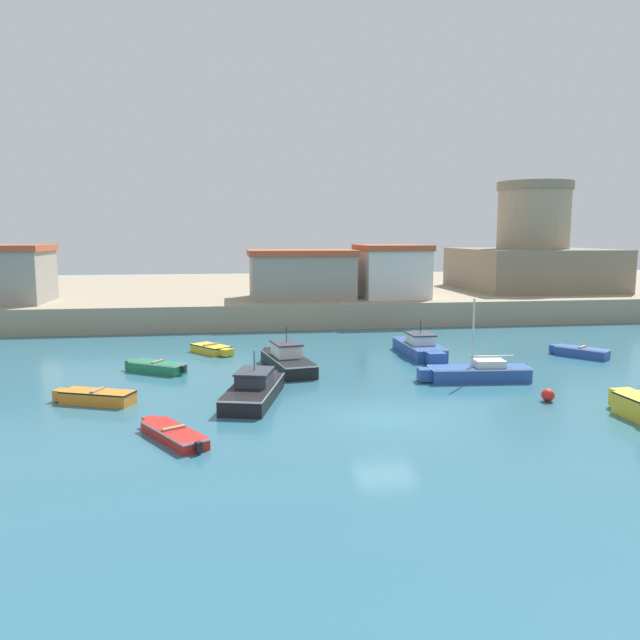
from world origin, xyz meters
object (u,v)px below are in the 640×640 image
(motorboat_black_8, at_px, (287,360))
(harbor_shed_near_wharf, at_px, (4,274))
(harbor_shed_far_end, at_px, (391,271))
(harbor_shed_mid_row, at_px, (301,274))
(mooring_buoy, at_px, (548,395))
(motorboat_black_3, at_px, (254,389))
(sailboat_blue_7, at_px, (477,372))
(dinghy_yellow_6, at_px, (212,349))
(motorboat_blue_4, at_px, (420,347))
(dinghy_blue_5, at_px, (580,352))
(dinghy_green_0, at_px, (156,367))
(dinghy_red_9, at_px, (173,433))
(dinghy_orange_1, at_px, (96,396))
(fortress, at_px, (532,255))

(motorboat_black_8, height_order, harbor_shed_near_wharf, harbor_shed_near_wharf)
(harbor_shed_far_end, bearing_deg, harbor_shed_mid_row, -179.60)
(mooring_buoy, distance_m, harbor_shed_near_wharf, 42.41)
(motorboat_black_3, distance_m, mooring_buoy, 13.33)
(sailboat_blue_7, xyz_separation_m, harbor_shed_near_wharf, (-30.32, 23.36, 3.91))
(dinghy_yellow_6, bearing_deg, motorboat_blue_4, -12.44)
(dinghy_blue_5, bearing_deg, harbor_shed_near_wharf, 154.94)
(mooring_buoy, xyz_separation_m, harbor_shed_mid_row, (-7.90, 27.73, 3.82))
(dinghy_green_0, relative_size, dinghy_yellow_6, 1.08)
(dinghy_red_9, height_order, mooring_buoy, mooring_buoy)
(dinghy_orange_1, height_order, mooring_buoy, dinghy_orange_1)
(sailboat_blue_7, xyz_separation_m, fortress, (17.68, 29.01, 4.95))
(sailboat_blue_7, relative_size, motorboat_black_8, 0.90)
(dinghy_red_9, bearing_deg, sailboat_blue_7, 25.88)
(mooring_buoy, bearing_deg, dinghy_orange_1, 172.35)
(dinghy_green_0, bearing_deg, motorboat_black_3, -52.29)
(dinghy_orange_1, height_order, fortress, fortress)
(dinghy_blue_5, height_order, harbor_shed_far_end, harbor_shed_far_end)
(dinghy_yellow_6, distance_m, mooring_buoy, 20.72)
(harbor_shed_far_end, bearing_deg, motorboat_black_3, -117.38)
(dinghy_green_0, xyz_separation_m, harbor_shed_near_wharf, (-13.72, 18.90, 4.04))
(sailboat_blue_7, distance_m, fortress, 34.33)
(dinghy_green_0, distance_m, motorboat_black_3, 8.25)
(mooring_buoy, bearing_deg, sailboat_blue_7, 110.19)
(motorboat_black_3, bearing_deg, motorboat_black_8, 71.47)
(motorboat_black_8, bearing_deg, dinghy_green_0, 177.95)
(dinghy_blue_5, height_order, harbor_shed_mid_row, harbor_shed_mid_row)
(motorboat_black_8, distance_m, harbor_shed_mid_row, 19.81)
(sailboat_blue_7, relative_size, fortress, 0.43)
(motorboat_black_3, relative_size, dinghy_red_9, 1.66)
(mooring_buoy, height_order, fortress, fortress)
(motorboat_black_8, bearing_deg, motorboat_blue_4, 17.25)
(motorboat_blue_4, relative_size, sailboat_blue_7, 1.05)
(dinghy_orange_1, xyz_separation_m, fortress, (36.29, 30.58, 5.08))
(dinghy_green_0, relative_size, fortress, 0.26)
(dinghy_red_9, relative_size, harbor_shed_near_wharf, 0.57)
(motorboat_blue_4, height_order, mooring_buoy, motorboat_blue_4)
(dinghy_green_0, relative_size, motorboat_blue_4, 0.58)
(motorboat_blue_4, xyz_separation_m, dinghy_blue_5, (9.69, -1.80, -0.20))
(mooring_buoy, bearing_deg, dinghy_red_9, -170.00)
(harbor_shed_far_end, bearing_deg, sailboat_blue_7, -94.08)
(dinghy_green_0, bearing_deg, sailboat_blue_7, -15.06)
(harbor_shed_far_end, bearing_deg, motorboat_black_8, -120.00)
(dinghy_yellow_6, bearing_deg, harbor_shed_near_wharf, 140.57)
(dinghy_orange_1, bearing_deg, harbor_shed_mid_row, 63.84)
(dinghy_yellow_6, xyz_separation_m, motorboat_black_8, (4.25, -5.49, 0.26))
(dinghy_blue_5, bearing_deg, dinghy_orange_1, -166.38)
(dinghy_yellow_6, xyz_separation_m, harbor_shed_mid_row, (7.39, 13.74, 3.84))
(dinghy_orange_1, distance_m, dinghy_yellow_6, 12.30)
(motorboat_black_8, xyz_separation_m, dinghy_red_9, (-5.32, -11.38, -0.30))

